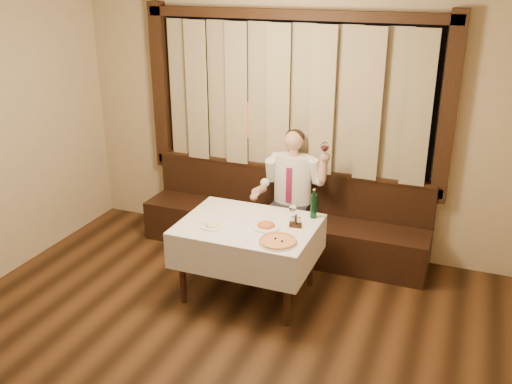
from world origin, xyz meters
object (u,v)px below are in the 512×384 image
at_px(pasta_red, 266,224).
at_px(pasta_cream, 212,223).
at_px(banquette, 283,224).
at_px(cruet_caddy, 296,223).
at_px(pizza, 278,241).
at_px(green_bottle, 314,206).
at_px(dining_table, 248,234).
at_px(seated_man, 291,186).

distance_m(pasta_red, pasta_cream, 0.50).
xyz_separation_m(banquette, cruet_caddy, (0.44, -0.93, 0.49)).
bearing_deg(pizza, green_bottle, 77.94).
relative_size(pizza, cruet_caddy, 2.94).
bearing_deg(pizza, pasta_red, 128.65).
bearing_deg(cruet_caddy, dining_table, -174.67).
bearing_deg(pasta_cream, cruet_caddy, 20.81).
height_order(pasta_cream, green_bottle, green_bottle).
height_order(pizza, green_bottle, green_bottle).
distance_m(pasta_red, green_bottle, 0.51).
distance_m(pasta_cream, cruet_caddy, 0.77).
bearing_deg(seated_man, pasta_red, -85.63).
bearing_deg(banquette, pizza, -73.13).
bearing_deg(banquette, dining_table, -90.00).
relative_size(dining_table, pizza, 3.62).
relative_size(dining_table, cruet_caddy, 10.62).
xyz_separation_m(pasta_cream, seated_man, (0.40, 1.12, 0.03)).
height_order(pasta_red, green_bottle, green_bottle).
bearing_deg(dining_table, cruet_caddy, 11.57).
relative_size(pasta_red, green_bottle, 0.92).
distance_m(banquette, pizza, 1.44).
bearing_deg(pasta_red, dining_table, 174.51).
bearing_deg(pasta_cream, seated_man, 70.41).
xyz_separation_m(banquette, dining_table, (0.00, -1.02, 0.34)).
distance_m(pizza, pasta_red, 0.33).
bearing_deg(banquette, green_bottle, -51.57).
xyz_separation_m(cruet_caddy, seated_man, (-0.32, 0.84, 0.02)).
bearing_deg(seated_man, dining_table, -96.96).
distance_m(pasta_cream, green_bottle, 0.98).
relative_size(green_bottle, cruet_caddy, 2.45).
distance_m(dining_table, pasta_red, 0.24).
height_order(banquette, seated_man, seated_man).
bearing_deg(green_bottle, cruet_caddy, -109.34).
xyz_separation_m(dining_table, cruet_caddy, (0.44, 0.09, 0.15)).
height_order(pasta_red, seated_man, seated_man).
distance_m(pizza, green_bottle, 0.66).
height_order(cruet_caddy, seated_man, seated_man).
relative_size(banquette, pasta_cream, 13.57).
bearing_deg(seated_man, pizza, -76.96).
relative_size(pasta_red, seated_man, 0.19).
xyz_separation_m(pasta_red, pasta_cream, (-0.47, -0.17, -0.00)).
bearing_deg(pasta_cream, pizza, -7.83).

